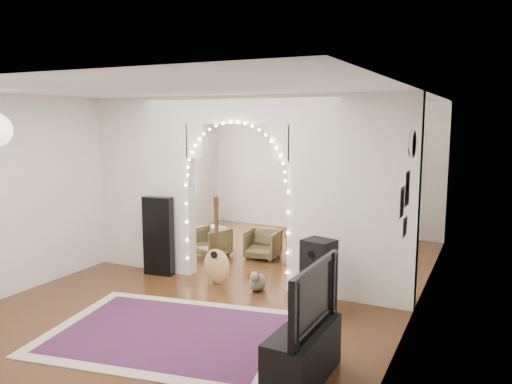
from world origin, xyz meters
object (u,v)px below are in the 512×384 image
at_px(media_console, 303,354).
at_px(dining_chair_left, 211,242).
at_px(floor_speaker, 318,277).
at_px(dining_chair_right, 263,244).
at_px(bookcase, 351,195).
at_px(dining_table, 327,211).
at_px(acoustic_guitar, 217,252).

relative_size(media_console, dining_chair_left, 1.79).
bearing_deg(floor_speaker, media_console, -60.06).
relative_size(media_console, dining_chair_right, 1.82).
bearing_deg(bookcase, dining_table, -103.18).
bearing_deg(media_console, floor_speaker, 105.79).
distance_m(dining_chair_left, dining_chair_right, 0.92).
height_order(dining_table, dining_chair_left, dining_table).
relative_size(floor_speaker, media_console, 0.93).
height_order(acoustic_guitar, dining_chair_right, acoustic_guitar).
distance_m(acoustic_guitar, dining_chair_right, 1.52).
distance_m(media_console, bookcase, 5.86).
xyz_separation_m(bookcase, dining_chair_left, (-1.79, -2.49, -0.61)).
bearing_deg(floor_speaker, dining_chair_right, 146.66).
bearing_deg(media_console, dining_chair_right, 122.02).
xyz_separation_m(bookcase, dining_table, (-0.15, -1.04, -0.18)).
relative_size(floor_speaker, dining_chair_right, 1.68).
bearing_deg(dining_chair_right, dining_chair_left, -167.51).
relative_size(bookcase, dining_chair_left, 3.08).
bearing_deg(media_console, dining_chair_left, 133.82).
bearing_deg(dining_chair_left, floor_speaker, -13.61).
bearing_deg(dining_chair_right, acoustic_guitar, -95.15).
bearing_deg(dining_table, media_console, -63.71).
xyz_separation_m(floor_speaker, media_console, (0.40, -1.59, -0.21)).
bearing_deg(dining_table, dining_chair_left, -127.51).
bearing_deg(floor_speaker, dining_chair_left, 162.78).
height_order(floor_speaker, dining_table, floor_speaker).
bearing_deg(dining_table, bookcase, 92.91).
bearing_deg(bookcase, dining_chair_left, -130.74).
distance_m(bookcase, dining_chair_left, 3.13).
distance_m(dining_table, dining_chair_left, 2.23).
xyz_separation_m(dining_table, dining_chair_left, (-1.64, -1.45, -0.43)).
bearing_deg(dining_chair_right, media_console, -63.65).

